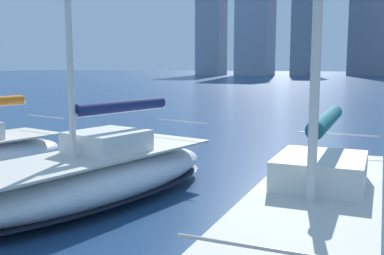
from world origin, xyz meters
TOP-DOWN VIEW (x-y plane):
  - sailboat_teal at (-2.83, -6.51)m, footprint 3.81×9.10m
  - sailboat_navy at (3.05, -7.07)m, footprint 3.66×8.62m

SIDE VIEW (x-z plane):
  - sailboat_teal at x=-2.83m, z-range -4.17..5.57m
  - sailboat_navy at x=3.05m, z-range -5.00..6.42m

